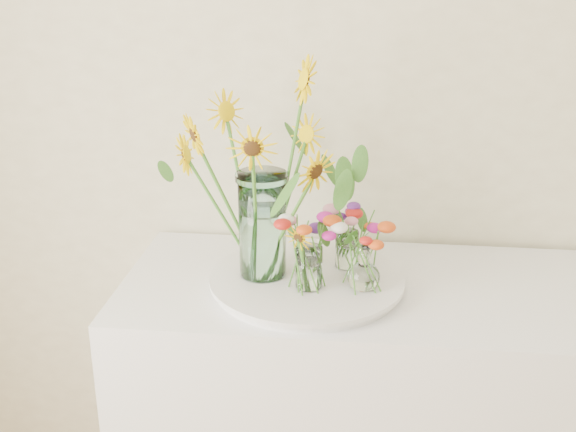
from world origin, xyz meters
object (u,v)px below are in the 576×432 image
Objects in this scene: tray at (307,283)px; counter at (377,427)px; small_vase_a at (309,268)px; small_vase_c at (347,250)px; small_vase_b at (364,268)px; mason_jar at (262,225)px.

counter is at bearing 8.95° from tray.
small_vase_c is (0.09, 0.14, -0.00)m from small_vase_a.
small_vase_a is 0.16m from small_vase_c.
counter is 0.57m from small_vase_a.
tray is 0.09m from small_vase_a.
small_vase_b is at bearing -125.75° from counter.
small_vase_b reaches higher than small_vase_a.
small_vase_a is (0.01, -0.06, 0.07)m from tray.
small_vase_b is 1.11× the size of small_vase_c.
mason_jar reaches higher than small_vase_c.
mason_jar is (-0.32, -0.03, 0.62)m from counter.
small_vase_b is (0.15, -0.05, 0.07)m from tray.
counter is 12.10× the size of small_vase_a.
counter is 0.70m from mason_jar.
small_vase_a reaches higher than counter.
small_vase_b is at bearing -17.51° from tray.
small_vase_b is 0.13m from small_vase_c.
tray is (-0.20, -0.03, 0.46)m from counter.
counter is 13.04× the size of small_vase_c.
small_vase_a is at bearing -174.31° from small_vase_b.
small_vase_b is (0.26, -0.05, -0.08)m from mason_jar.
mason_jar is 2.67× the size of small_vase_c.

